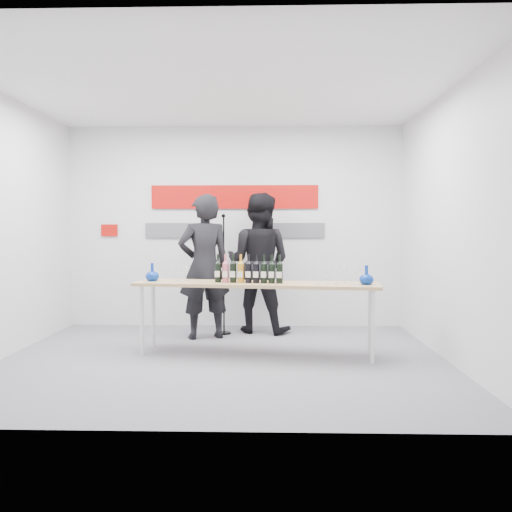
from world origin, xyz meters
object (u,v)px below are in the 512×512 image
Objects in this scene: mic_stand at (224,298)px; presenter_left at (204,267)px; presenter_right at (258,263)px; tasting_table at (256,288)px.

presenter_left is at bearing -116.93° from mic_stand.
presenter_right reaches higher than mic_stand.
mic_stand is at bearing -149.44° from presenter_left.
tasting_table is 1.49× the size of presenter_left.
tasting_table is 1.29m from mic_stand.
tasting_table is at bearing -54.82° from mic_stand.
mic_stand is (-0.48, -0.17, -0.48)m from presenter_right.
presenter_right is (0.72, 0.45, 0.02)m from presenter_left.
presenter_right is at bearing 32.45° from mic_stand.
tasting_table is at bearing 109.38° from presenter_left.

